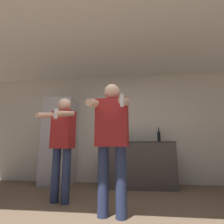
{
  "coord_description": "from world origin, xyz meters",
  "views": [
    {
      "loc": [
        0.38,
        -1.52,
        0.82
      ],
      "look_at": [
        0.12,
        0.7,
        1.26
      ],
      "focal_mm": 28.0,
      "sensor_mm": 36.0,
      "label": 1
    }
  ],
  "objects_px": {
    "person_woman_foreground": "(112,136)",
    "bottle_clear_vodka": "(112,137)",
    "bottle_brown_liquor": "(159,136)",
    "person_man_side": "(62,139)",
    "bottle_green_wine": "(126,136)",
    "bottle_tall_gin": "(122,136)",
    "refrigerator": "(60,141)"
  },
  "relations": [
    {
      "from": "person_woman_foreground",
      "to": "person_man_side",
      "type": "distance_m",
      "value": 0.94
    },
    {
      "from": "refrigerator",
      "to": "bottle_tall_gin",
      "type": "bearing_deg",
      "value": 2.68
    },
    {
      "from": "bottle_brown_liquor",
      "to": "person_man_side",
      "type": "xyz_separation_m",
      "value": [
        -1.67,
        -1.27,
        -0.1
      ]
    },
    {
      "from": "refrigerator",
      "to": "bottle_clear_vodka",
      "type": "xyz_separation_m",
      "value": [
        1.19,
        0.07,
        0.09
      ]
    },
    {
      "from": "refrigerator",
      "to": "bottle_brown_liquor",
      "type": "xyz_separation_m",
      "value": [
        2.22,
        0.07,
        0.09
      ]
    },
    {
      "from": "bottle_brown_liquor",
      "to": "refrigerator",
      "type": "bearing_deg",
      "value": -178.3
    },
    {
      "from": "bottle_tall_gin",
      "to": "bottle_green_wine",
      "type": "distance_m",
      "value": 0.1
    },
    {
      "from": "bottle_green_wine",
      "to": "person_woman_foreground",
      "type": "height_order",
      "value": "person_woman_foreground"
    },
    {
      "from": "bottle_clear_vodka",
      "to": "bottle_brown_liquor",
      "type": "bearing_deg",
      "value": 0.0
    },
    {
      "from": "person_woman_foreground",
      "to": "person_man_side",
      "type": "bearing_deg",
      "value": 152.21
    },
    {
      "from": "person_woman_foreground",
      "to": "bottle_clear_vodka",
      "type": "bearing_deg",
      "value": 96.54
    },
    {
      "from": "bottle_green_wine",
      "to": "bottle_brown_liquor",
      "type": "bearing_deg",
      "value": 0.0
    },
    {
      "from": "bottle_tall_gin",
      "to": "bottle_green_wine",
      "type": "bearing_deg",
      "value": -0.0
    },
    {
      "from": "bottle_tall_gin",
      "to": "person_woman_foreground",
      "type": "relative_size",
      "value": 0.21
    },
    {
      "from": "bottle_brown_liquor",
      "to": "person_woman_foreground",
      "type": "bearing_deg",
      "value": -115.91
    },
    {
      "from": "bottle_clear_vodka",
      "to": "person_man_side",
      "type": "bearing_deg",
      "value": -116.62
    },
    {
      "from": "bottle_clear_vodka",
      "to": "bottle_green_wine",
      "type": "relative_size",
      "value": 0.88
    },
    {
      "from": "bottle_tall_gin",
      "to": "bottle_brown_liquor",
      "type": "bearing_deg",
      "value": 0.0
    },
    {
      "from": "refrigerator",
      "to": "bottle_brown_liquor",
      "type": "relative_size",
      "value": 6.05
    },
    {
      "from": "bottle_tall_gin",
      "to": "person_woman_foreground",
      "type": "height_order",
      "value": "person_woman_foreground"
    },
    {
      "from": "bottle_tall_gin",
      "to": "bottle_clear_vodka",
      "type": "relative_size",
      "value": 1.19
    },
    {
      "from": "bottle_clear_vodka",
      "to": "person_man_side",
      "type": "distance_m",
      "value": 1.43
    },
    {
      "from": "person_woman_foreground",
      "to": "person_man_side",
      "type": "xyz_separation_m",
      "value": [
        -0.84,
        0.44,
        -0.02
      ]
    },
    {
      "from": "person_woman_foreground",
      "to": "person_man_side",
      "type": "relative_size",
      "value": 1.03
    },
    {
      "from": "bottle_green_wine",
      "to": "person_man_side",
      "type": "bearing_deg",
      "value": -126.93
    },
    {
      "from": "bottle_brown_liquor",
      "to": "bottle_clear_vodka",
      "type": "distance_m",
      "value": 1.03
    },
    {
      "from": "bottle_tall_gin",
      "to": "bottle_green_wine",
      "type": "relative_size",
      "value": 1.04
    },
    {
      "from": "bottle_clear_vodka",
      "to": "bottle_green_wine",
      "type": "xyz_separation_m",
      "value": [
        0.32,
        -0.0,
        0.01
      ]
    },
    {
      "from": "refrigerator",
      "to": "person_woman_foreground",
      "type": "xyz_separation_m",
      "value": [
        1.39,
        -1.65,
        0.0
      ]
    },
    {
      "from": "refrigerator",
      "to": "person_man_side",
      "type": "xyz_separation_m",
      "value": [
        0.56,
        -1.21,
        -0.01
      ]
    },
    {
      "from": "bottle_brown_liquor",
      "to": "person_man_side",
      "type": "height_order",
      "value": "person_man_side"
    },
    {
      "from": "bottle_tall_gin",
      "to": "bottle_green_wine",
      "type": "height_order",
      "value": "bottle_tall_gin"
    }
  ]
}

